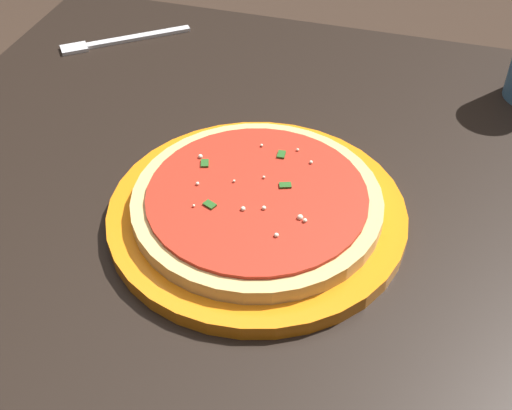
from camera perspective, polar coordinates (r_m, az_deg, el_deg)
restaurant_table at (r=0.83m, az=0.96°, el=-7.21°), size 0.87×0.78×0.76m
serving_plate at (r=0.68m, az=-0.00°, el=-0.76°), size 0.30×0.30×0.02m
pizza at (r=0.67m, az=-0.00°, el=0.34°), size 0.25×0.25×0.02m
fork at (r=1.01m, az=-11.60°, el=13.50°), size 0.16×0.13×0.00m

